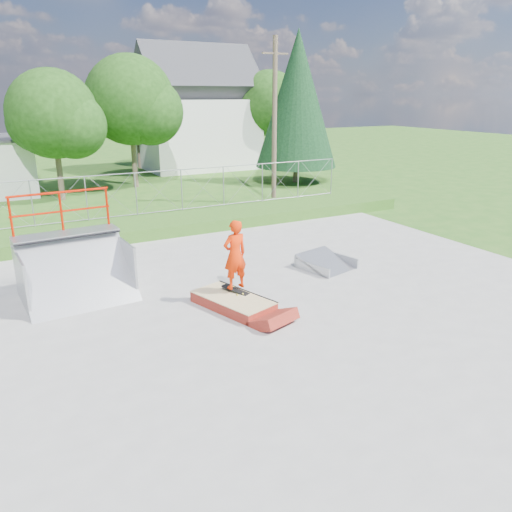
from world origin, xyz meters
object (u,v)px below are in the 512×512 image
Objects in this scene: quarter_pipe at (74,250)px; flat_bank_ramp at (327,262)px; grind_box at (233,303)px; skater at (235,257)px.

flat_bank_ramp is (7.43, -1.19, -1.18)m from quarter_pipe.
grind_box is at bearing -40.97° from quarter_pipe.
skater is (3.64, -2.31, -0.10)m from quarter_pipe.
quarter_pipe reaches higher than grind_box.
grind_box is 4.47m from quarter_pipe.
skater is at bearing -176.99° from flat_bank_ramp.
skater reaches higher than flat_bank_ramp.
grind_box is 1.60× the size of flat_bank_ramp.
grind_box is at bearing -174.18° from flat_bank_ramp.
flat_bank_ramp is at bearing -169.24° from skater.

